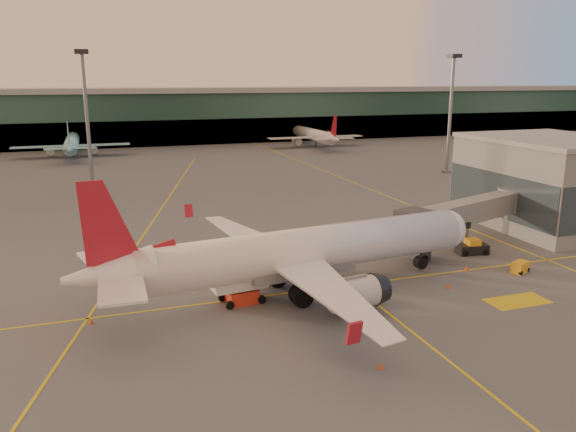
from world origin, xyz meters
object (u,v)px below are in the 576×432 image
object	(u,v)px
main_airplane	(297,253)
pushback_tug	(472,248)
catering_truck	(240,280)
gpu_cart	(520,267)

from	to	relation	value
main_airplane	pushback_tug	size ratio (longest dim) A/B	10.87
main_airplane	catering_truck	bearing A→B (deg)	178.04
main_airplane	gpu_cart	bearing A→B (deg)	-11.84
catering_truck	pushback_tug	size ratio (longest dim) A/B	1.37
main_airplane	gpu_cart	size ratio (longest dim) A/B	17.51
main_airplane	catering_truck	world-z (taller)	main_airplane
main_airplane	pushback_tug	world-z (taller)	main_airplane
gpu_cart	main_airplane	bearing A→B (deg)	151.50
catering_truck	gpu_cart	world-z (taller)	catering_truck
main_airplane	gpu_cart	xyz separation A→B (m)	(25.07, -2.12, -3.54)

